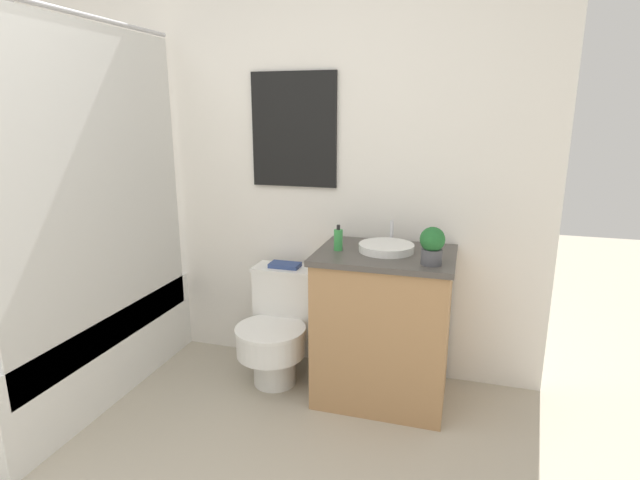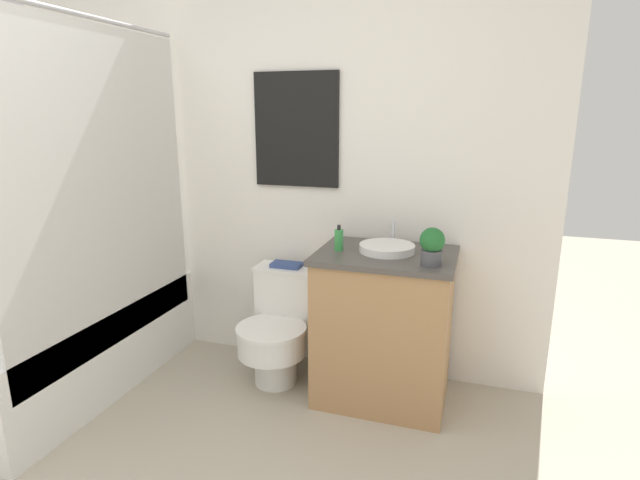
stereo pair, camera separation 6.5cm
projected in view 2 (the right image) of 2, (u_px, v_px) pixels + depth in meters
wall_back at (265, 160)px, 3.01m from camera, size 3.36×0.07×2.50m
shower_area at (77, 338)px, 2.82m from camera, size 0.64×1.45×1.98m
toilet at (279, 327)px, 2.91m from camera, size 0.40×0.54×0.65m
vanity at (384, 326)px, 2.69m from camera, size 0.71×0.55×0.83m
sink at (387, 248)px, 2.60m from camera, size 0.29×0.32×0.13m
soap_bottle at (339, 240)px, 2.62m from camera, size 0.05×0.05×0.14m
potted_plant at (432, 246)px, 2.35m from camera, size 0.12×0.12×0.18m
book_on_tank at (287, 265)px, 2.95m from camera, size 0.18×0.10×0.02m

